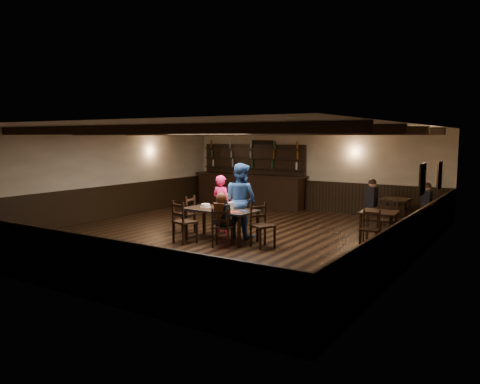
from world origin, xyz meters
The scene contains 25 objects.
ground centered at (0.00, 0.00, 0.00)m, with size 10.00×10.00×0.00m, color black.
room_shell centered at (0.01, 0.04, 1.75)m, with size 9.02×10.02×2.71m.
dining_table centered at (0.11, -0.50, 0.68)m, with size 1.81×0.97×0.75m.
chair_near_left centered at (-0.42, -1.29, 0.58)m, with size 0.57×0.55×1.00m.
chair_near_right centered at (0.57, -1.12, 0.52)m, with size 0.53×0.51×0.89m.
chair_end_left centered at (-1.01, -0.37, 0.57)m, with size 0.50×0.51×0.98m.
chair_end_right centered at (1.27, -0.57, 0.57)m, with size 0.58×0.60×0.98m.
chair_far_pushed centered at (-0.72, 0.77, 0.48)m, with size 0.47×0.46×0.81m.
woman_pink centered at (-0.36, 0.22, 0.75)m, with size 0.54×0.36×1.49m, color #E11A55.
man_blue centered at (0.32, 0.07, 0.91)m, with size 0.89×0.69×1.83m, color navy.
seated_person centered at (0.54, -1.06, 0.82)m, with size 0.32×0.49×0.79m.
cake centered at (-0.37, -0.44, 0.79)m, with size 0.26×0.26×0.08m.
plate_stack_a centered at (0.11, -0.60, 0.83)m, with size 0.16×0.16×0.15m, color white.
plate_stack_b centered at (0.37, -0.44, 0.84)m, with size 0.15×0.15×0.18m, color white.
tea_light centered at (0.18, -0.37, 0.78)m, with size 0.05×0.05×0.06m.
salt_shaker centered at (0.48, -0.59, 0.79)m, with size 0.03×0.03×0.08m, color silver.
pepper_shaker centered at (0.47, -0.63, 0.80)m, with size 0.04×0.04×0.10m, color #A5A8AD.
drink_glass centered at (0.39, -0.43, 0.81)m, with size 0.07×0.07×0.11m, color silver.
menu_red centered at (0.65, -0.65, 0.75)m, with size 0.32×0.23×0.00m, color maroon.
menu_blue centered at (0.70, -0.46, 0.75)m, with size 0.28×0.20×0.00m, color navy.
bar_counter centered at (-2.23, 4.72, 0.73)m, with size 4.32×0.70×2.20m.
back_table_a centered at (3.40, 1.20, 0.65)m, with size 0.86×0.86×0.75m.
back_table_b centered at (3.14, 3.72, 0.64)m, with size 0.78×0.78×0.75m.
bg_patron_left centered at (2.46, 3.74, 0.87)m, with size 0.26×0.40×0.80m.
bg_patron_right centered at (3.92, 3.90, 0.85)m, with size 0.23×0.37×0.76m.
Camera 1 is at (6.45, -9.52, 2.45)m, focal length 35.00 mm.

